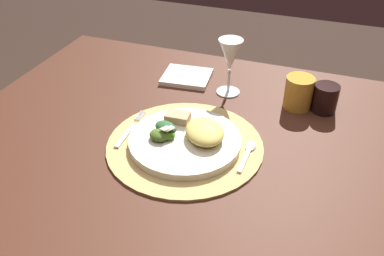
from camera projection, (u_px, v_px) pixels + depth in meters
name	position (u px, v px, depth m)	size (l,w,h in m)	color
dining_table	(203.00, 181.00, 1.08)	(1.28, 0.96, 0.73)	#472417
placemat	(185.00, 145.00, 1.00)	(0.38, 0.38, 0.01)	tan
dinner_plate	(185.00, 141.00, 0.99)	(0.27, 0.27, 0.02)	silver
pasta_serving	(205.00, 132.00, 0.97)	(0.11, 0.09, 0.03)	#DEC75C
salad_greens	(162.00, 132.00, 0.98)	(0.08, 0.09, 0.03)	#285A30
bread_piece	(178.00, 117.00, 1.03)	(0.06, 0.04, 0.02)	tan
fork	(129.00, 130.00, 1.04)	(0.02, 0.17, 0.00)	silver
spoon	(248.00, 151.00, 0.97)	(0.02, 0.12, 0.01)	silver
napkin	(187.00, 77.00, 1.27)	(0.14, 0.12, 0.01)	white
wine_glass	(230.00, 57.00, 1.14)	(0.07, 0.07, 0.16)	silver
amber_tumbler	(299.00, 92.00, 1.12)	(0.08, 0.08, 0.09)	gold
dark_tumbler	(325.00, 98.00, 1.10)	(0.07, 0.07, 0.08)	black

